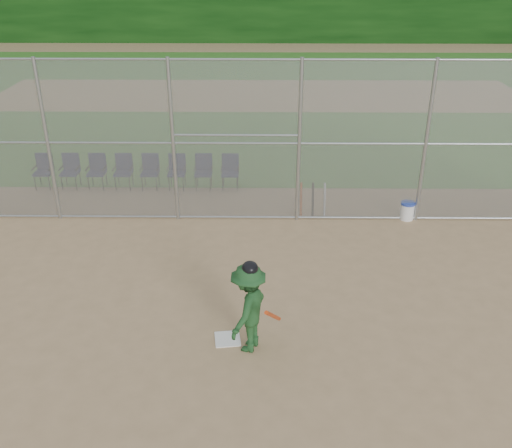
{
  "coord_description": "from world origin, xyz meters",
  "views": [
    {
      "loc": [
        0.11,
        -7.97,
        6.32
      ],
      "look_at": [
        0.0,
        2.5,
        1.1
      ],
      "focal_mm": 40.0,
      "sensor_mm": 36.0,
      "label": 1
    }
  ],
  "objects_px": {
    "home_plate": "(228,339)",
    "chair_0": "(43,172)",
    "water_cooler": "(407,211)",
    "batter_at_plate": "(249,307)"
  },
  "relations": [
    {
      "from": "home_plate",
      "to": "chair_0",
      "type": "height_order",
      "value": "chair_0"
    },
    {
      "from": "batter_at_plate",
      "to": "chair_0",
      "type": "bearing_deg",
      "value": 130.12
    },
    {
      "from": "home_plate",
      "to": "chair_0",
      "type": "xyz_separation_m",
      "value": [
        -5.57,
        6.85,
        0.47
      ]
    },
    {
      "from": "batter_at_plate",
      "to": "water_cooler",
      "type": "distance_m",
      "value": 6.45
    },
    {
      "from": "home_plate",
      "to": "water_cooler",
      "type": "distance_m",
      "value": 6.5
    },
    {
      "from": "home_plate",
      "to": "chair_0",
      "type": "bearing_deg",
      "value": 129.11
    },
    {
      "from": "batter_at_plate",
      "to": "chair_0",
      "type": "height_order",
      "value": "batter_at_plate"
    },
    {
      "from": "chair_0",
      "to": "water_cooler",
      "type": "bearing_deg",
      "value": -11.15
    },
    {
      "from": "batter_at_plate",
      "to": "home_plate",
      "type": "bearing_deg",
      "value": 151.06
    },
    {
      "from": "home_plate",
      "to": "chair_0",
      "type": "distance_m",
      "value": 8.84
    }
  ]
}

